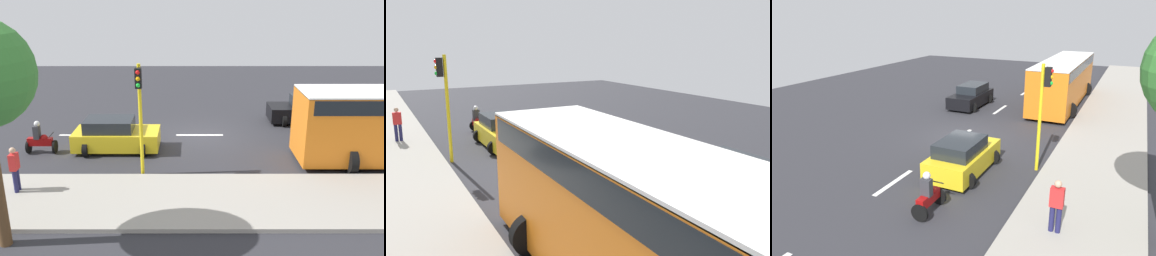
% 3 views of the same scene
% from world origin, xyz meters
% --- Properties ---
extents(ground_plane, '(40.00, 60.00, 0.10)m').
position_xyz_m(ground_plane, '(0.00, 0.00, -0.05)').
color(ground_plane, '#2D2D33').
extents(sidewalk, '(4.00, 60.00, 0.15)m').
position_xyz_m(sidewalk, '(7.00, 0.00, 0.07)').
color(sidewalk, '#9E998E').
rests_on(sidewalk, ground).
extents(lane_stripe_north, '(0.20, 2.40, 0.01)m').
position_xyz_m(lane_stripe_north, '(0.00, -6.00, 0.01)').
color(lane_stripe_north, white).
rests_on(lane_stripe_north, ground).
extents(lane_stripe_mid, '(0.20, 2.40, 0.01)m').
position_xyz_m(lane_stripe_mid, '(0.00, 0.00, 0.01)').
color(lane_stripe_mid, white).
rests_on(lane_stripe_mid, ground).
extents(lane_stripe_south, '(0.20, 2.40, 0.01)m').
position_xyz_m(lane_stripe_south, '(0.00, 6.00, 0.01)').
color(lane_stripe_south, white).
rests_on(lane_stripe_south, ground).
extents(car_yellow_cab, '(2.23, 3.89, 1.52)m').
position_xyz_m(car_yellow_cab, '(2.03, -3.93, 0.71)').
color(car_yellow_cab, yellow).
rests_on(car_yellow_cab, ground).
extents(car_black, '(2.19, 4.18, 1.52)m').
position_xyz_m(car_black, '(-2.20, 6.07, 0.71)').
color(car_black, black).
rests_on(car_black, ground).
extents(motorcycle, '(0.60, 1.30, 1.53)m').
position_xyz_m(motorcycle, '(2.40, -7.27, 0.64)').
color(motorcycle, black).
rests_on(motorcycle, ground).
extents(pedestrian_near_signal, '(0.40, 0.24, 1.69)m').
position_xyz_m(pedestrian_near_signal, '(6.45, -6.73, 1.06)').
color(pedestrian_near_signal, '#1E1E4C').
rests_on(pedestrian_near_signal, sidewalk).
extents(traffic_light_corner, '(0.49, 0.24, 4.50)m').
position_xyz_m(traffic_light_corner, '(4.85, -2.38, 2.93)').
color(traffic_light_corner, yellow).
rests_on(traffic_light_corner, ground).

